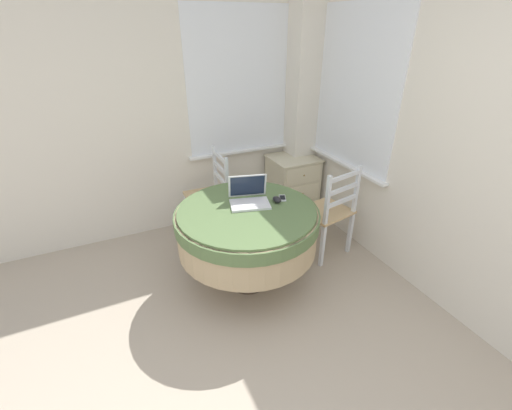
% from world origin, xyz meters
% --- Properties ---
extents(corner_room_shell, '(4.15, 4.49, 2.55)m').
position_xyz_m(corner_room_shell, '(1.05, 1.64, 1.28)').
color(corner_room_shell, silver).
rests_on(corner_room_shell, ground_plane).
extents(round_dining_table, '(1.16, 1.16, 0.72)m').
position_xyz_m(round_dining_table, '(0.61, 1.40, 0.57)').
color(round_dining_table, '#4C3D2D').
rests_on(round_dining_table, ground_plane).
extents(laptop, '(0.37, 0.32, 0.22)m').
position_xyz_m(laptop, '(0.67, 1.50, 0.77)').
color(laptop, silver).
rests_on(laptop, round_dining_table).
extents(computer_mouse, '(0.06, 0.10, 0.05)m').
position_xyz_m(computer_mouse, '(0.88, 1.41, 0.75)').
color(computer_mouse, black).
rests_on(computer_mouse, round_dining_table).
extents(cell_phone, '(0.09, 0.13, 0.01)m').
position_xyz_m(cell_phone, '(0.96, 1.45, 0.73)').
color(cell_phone, '#B2B7BC').
rests_on(cell_phone, round_dining_table).
extents(dining_chair_near_back_window, '(0.40, 0.45, 0.92)m').
position_xyz_m(dining_chair_near_back_window, '(0.58, 2.27, 0.45)').
color(dining_chair_near_back_window, tan).
rests_on(dining_chair_near_back_window, ground_plane).
extents(dining_chair_near_right_window, '(0.50, 0.46, 0.92)m').
position_xyz_m(dining_chair_near_right_window, '(1.48, 1.47, 0.45)').
color(dining_chair_near_right_window, tan).
rests_on(dining_chair_near_right_window, ground_plane).
extents(corner_cabinet, '(0.52, 0.49, 0.69)m').
position_xyz_m(corner_cabinet, '(1.61, 2.36, 0.34)').
color(corner_cabinet, beige).
rests_on(corner_cabinet, ground_plane).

